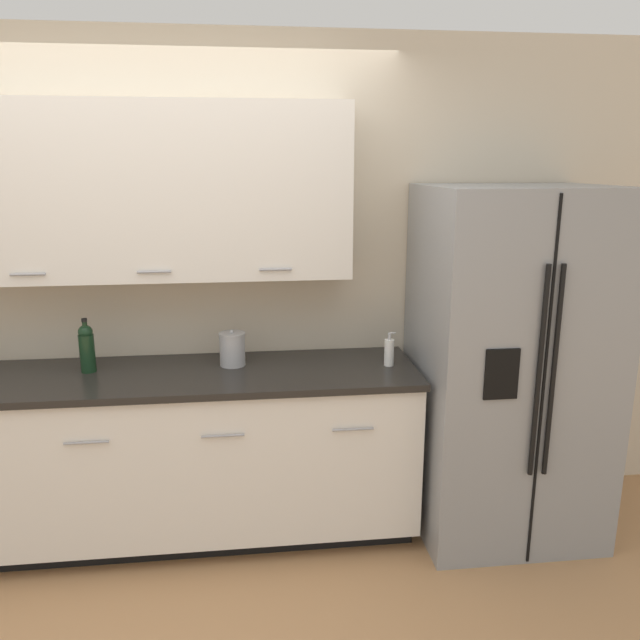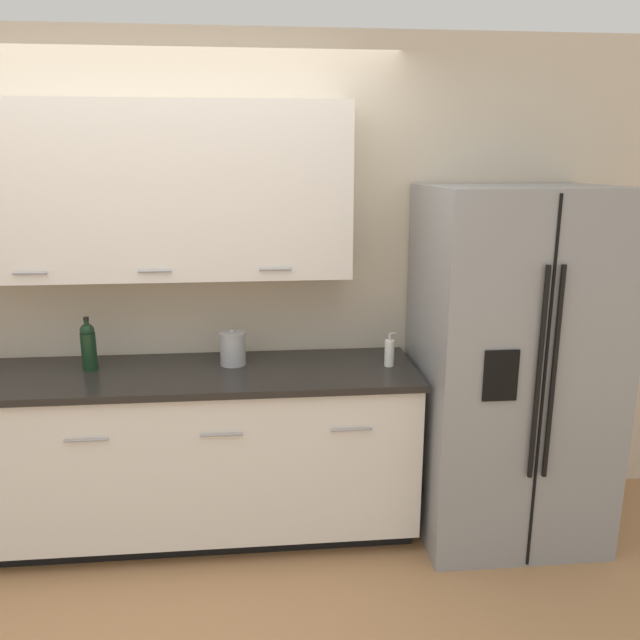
% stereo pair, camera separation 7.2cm
% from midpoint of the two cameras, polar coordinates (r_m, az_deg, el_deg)
% --- Properties ---
extents(ground_plane, '(14.00, 14.00, 0.00)m').
position_cam_midpoint_polar(ground_plane, '(3.11, -15.59, -25.10)').
color(ground_plane, '#B27F51').
extents(wall_back, '(10.00, 0.39, 2.60)m').
position_cam_midpoint_polar(wall_back, '(3.41, -14.85, 5.36)').
color(wall_back, beige).
rests_on(wall_back, ground_plane).
extents(counter_unit, '(2.59, 0.64, 0.92)m').
position_cam_midpoint_polar(counter_unit, '(3.42, -14.42, -11.86)').
color(counter_unit, black).
rests_on(counter_unit, ground_plane).
extents(refrigerator, '(0.92, 0.81, 1.83)m').
position_cam_midpoint_polar(refrigerator, '(3.40, 16.24, -3.93)').
color(refrigerator, gray).
rests_on(refrigerator, ground_plane).
extents(wine_bottle, '(0.08, 0.08, 0.28)m').
position_cam_midpoint_polar(wine_bottle, '(3.35, -21.12, -2.34)').
color(wine_bottle, black).
rests_on(wine_bottle, counter_unit).
extents(soap_dispenser, '(0.05, 0.05, 0.18)m').
position_cam_midpoint_polar(soap_dispenser, '(3.25, 5.71, -2.92)').
color(soap_dispenser, white).
rests_on(soap_dispenser, counter_unit).
extents(steel_canister, '(0.14, 0.14, 0.19)m').
position_cam_midpoint_polar(steel_canister, '(3.27, -8.65, -2.63)').
color(steel_canister, '#A3A3A5').
rests_on(steel_canister, counter_unit).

